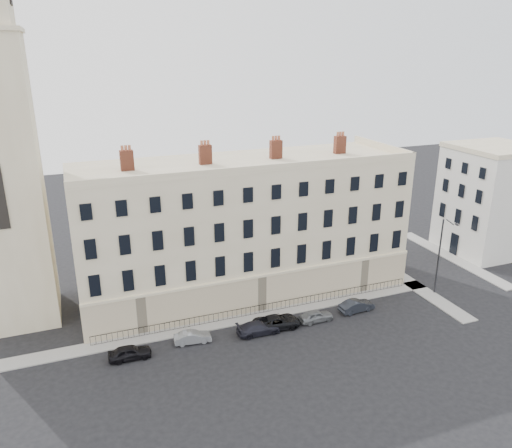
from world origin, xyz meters
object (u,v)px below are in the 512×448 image
object	(u,v)px
car_a	(130,352)
car_e	(316,316)
car_f	(356,306)
streetlamp	(440,254)
car_c	(259,328)
car_d	(277,322)
car_b	(193,337)

from	to	relation	value
car_a	car_e	distance (m)	18.67
car_f	streetlamp	bearing A→B (deg)	-92.22
car_c	car_d	bearing A→B (deg)	-79.52
car_c	car_b	bearing A→B (deg)	84.29
car_f	car_a	bearing A→B (deg)	86.81
car_b	car_f	bearing A→B (deg)	-84.92
car_e	car_f	size ratio (longest dim) A/B	0.92
car_f	streetlamp	xyz separation A→B (m)	(10.57, 0.26, 4.31)
car_c	car_f	xyz separation A→B (m)	(11.33, 0.41, 0.01)
car_b	streetlamp	size ratio (longest dim) A/B	0.39
car_c	car_d	world-z (taller)	car_d
car_c	car_f	distance (m)	11.34
car_a	streetlamp	xyz separation A→B (m)	(34.23, 0.44, 4.30)
car_e	car_f	distance (m)	5.00
car_a	car_e	size ratio (longest dim) A/B	1.06
car_b	car_c	xyz separation A→B (m)	(6.41, -0.78, 0.06)
car_b	car_d	world-z (taller)	car_d
car_b	car_c	bearing A→B (deg)	-90.66
car_c	car_f	bearing A→B (deg)	-86.71
car_b	car_c	distance (m)	6.46
car_b	car_e	size ratio (longest dim) A/B	0.98
car_b	car_e	xyz separation A→B (m)	(12.75, -0.68, 0.03)
car_e	streetlamp	size ratio (longest dim) A/B	0.40
car_c	car_e	size ratio (longest dim) A/B	1.22
car_c	streetlamp	xyz separation A→B (m)	(21.90, 0.67, 4.32)
car_a	car_b	size ratio (longest dim) A/B	1.09
car_f	car_d	bearing A→B (deg)	86.74
car_a	streetlamp	distance (m)	34.50
car_d	car_e	world-z (taller)	car_d
streetlamp	car_b	bearing A→B (deg)	-162.70
car_f	streetlamp	distance (m)	11.42
car_f	car_b	bearing A→B (deg)	85.16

